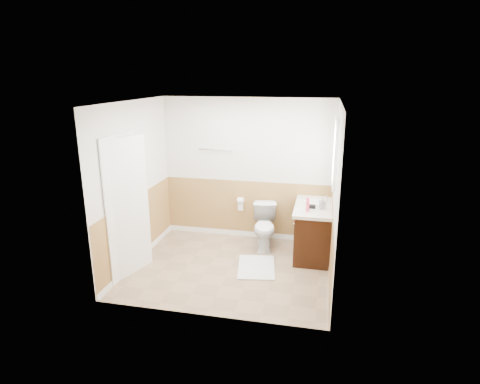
% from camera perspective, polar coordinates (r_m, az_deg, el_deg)
% --- Properties ---
extents(floor, '(3.00, 3.00, 0.00)m').
position_cam_1_polar(floor, '(6.26, -1.40, -10.74)').
color(floor, '#8C7051').
rests_on(floor, ground).
extents(ceiling, '(3.00, 3.00, 0.00)m').
position_cam_1_polar(ceiling, '(5.58, -1.58, 12.76)').
color(ceiling, white).
rests_on(ceiling, floor).
extents(wall_back, '(3.00, 0.00, 3.00)m').
position_cam_1_polar(wall_back, '(7.02, 1.00, 3.19)').
color(wall_back, silver).
rests_on(wall_back, floor).
extents(wall_front, '(3.00, 0.00, 3.00)m').
position_cam_1_polar(wall_front, '(4.60, -5.29, -4.05)').
color(wall_front, silver).
rests_on(wall_front, floor).
extents(wall_left, '(0.00, 3.00, 3.00)m').
position_cam_1_polar(wall_left, '(6.31, -14.86, 1.11)').
color(wall_left, silver).
rests_on(wall_left, floor).
extents(wall_right, '(0.00, 3.00, 3.00)m').
position_cam_1_polar(wall_right, '(5.65, 13.48, -0.57)').
color(wall_right, silver).
rests_on(wall_right, floor).
extents(wainscot_back, '(3.00, 0.00, 3.00)m').
position_cam_1_polar(wainscot_back, '(7.22, 0.96, -2.63)').
color(wainscot_back, '#A07940').
rests_on(wainscot_back, floor).
extents(wainscot_front, '(3.00, 0.00, 3.00)m').
position_cam_1_polar(wainscot_front, '(4.93, -5.02, -12.21)').
color(wainscot_front, '#A07940').
rests_on(wainscot_front, floor).
extents(wainscot_left, '(0.00, 2.60, 2.60)m').
position_cam_1_polar(wainscot_left, '(6.53, -14.28, -5.26)').
color(wainscot_left, '#A07940').
rests_on(wainscot_left, floor).
extents(wainscot_right, '(0.00, 2.60, 2.60)m').
position_cam_1_polar(wainscot_right, '(5.90, 12.88, -7.54)').
color(wainscot_right, '#A07940').
rests_on(wainscot_right, floor).
extents(toilet, '(0.52, 0.77, 0.73)m').
position_cam_1_polar(toilet, '(6.84, 3.55, -5.00)').
color(toilet, white).
rests_on(toilet, floor).
extents(bath_mat, '(0.67, 0.88, 0.02)m').
position_cam_1_polar(bath_mat, '(6.25, 2.35, -10.67)').
color(bath_mat, silver).
rests_on(bath_mat, floor).
extents(vanity_cabinet, '(0.55, 1.10, 0.80)m').
position_cam_1_polar(vanity_cabinet, '(6.63, 10.42, -5.60)').
color(vanity_cabinet, black).
rests_on(vanity_cabinet, floor).
extents(vanity_knob_left, '(0.03, 0.03, 0.03)m').
position_cam_1_polar(vanity_knob_left, '(6.50, 7.80, -4.53)').
color(vanity_knob_left, silver).
rests_on(vanity_knob_left, vanity_cabinet).
extents(vanity_knob_right, '(0.03, 0.03, 0.03)m').
position_cam_1_polar(vanity_knob_right, '(6.69, 7.94, -3.93)').
color(vanity_knob_right, silver).
rests_on(vanity_knob_right, vanity_cabinet).
extents(countertop, '(0.60, 1.15, 0.05)m').
position_cam_1_polar(countertop, '(6.49, 10.52, -2.11)').
color(countertop, beige).
rests_on(countertop, vanity_cabinet).
extents(sink_basin, '(0.36, 0.36, 0.02)m').
position_cam_1_polar(sink_basin, '(6.62, 10.67, -1.42)').
color(sink_basin, white).
rests_on(sink_basin, countertop).
extents(faucet, '(0.02, 0.02, 0.14)m').
position_cam_1_polar(faucet, '(6.60, 12.25, -1.02)').
color(faucet, white).
rests_on(faucet, countertop).
extents(lotion_bottle, '(0.05, 0.05, 0.22)m').
position_cam_1_polar(lotion_bottle, '(6.14, 9.64, -1.82)').
color(lotion_bottle, '#EA3C61').
rests_on(lotion_bottle, countertop).
extents(soap_dispenser, '(0.11, 0.11, 0.19)m').
position_cam_1_polar(soap_dispenser, '(6.32, 11.71, -1.54)').
color(soap_dispenser, gray).
rests_on(soap_dispenser, countertop).
extents(hair_dryer_body, '(0.14, 0.07, 0.07)m').
position_cam_1_polar(hair_dryer_body, '(6.31, 10.13, -2.03)').
color(hair_dryer_body, black).
rests_on(hair_dryer_body, countertop).
extents(hair_dryer_handle, '(0.03, 0.03, 0.07)m').
position_cam_1_polar(hair_dryer_handle, '(6.35, 9.86, -2.21)').
color(hair_dryer_handle, black).
rests_on(hair_dryer_handle, countertop).
extents(mirror_panel, '(0.02, 0.35, 0.90)m').
position_cam_1_polar(mirror_panel, '(6.64, 13.31, 4.63)').
color(mirror_panel, silver).
rests_on(mirror_panel, wall_right).
extents(window_frame, '(0.04, 0.80, 1.00)m').
position_cam_1_polar(window_frame, '(6.10, 13.43, 5.53)').
color(window_frame, white).
rests_on(window_frame, wall_right).
extents(window_glass, '(0.01, 0.70, 0.90)m').
position_cam_1_polar(window_glass, '(6.10, 13.58, 5.52)').
color(window_glass, white).
rests_on(window_glass, wall_right).
extents(door, '(0.29, 0.78, 2.04)m').
position_cam_1_polar(door, '(5.95, -15.76, -2.21)').
color(door, white).
rests_on(door, wall_left).
extents(door_frame, '(0.02, 0.92, 2.10)m').
position_cam_1_polar(door_frame, '(5.98, -16.41, -2.06)').
color(door_frame, white).
rests_on(door_frame, wall_left).
extents(door_knob, '(0.06, 0.06, 0.06)m').
position_cam_1_polar(door_knob, '(6.22, -13.83, -1.92)').
color(door_knob, silver).
rests_on(door_knob, door).
extents(towel_bar, '(0.62, 0.02, 0.02)m').
position_cam_1_polar(towel_bar, '(7.03, -3.49, 6.09)').
color(towel_bar, silver).
rests_on(towel_bar, wall_back).
extents(tp_holder_bar, '(0.14, 0.02, 0.02)m').
position_cam_1_polar(tp_holder_bar, '(7.12, 0.08, -1.21)').
color(tp_holder_bar, silver).
rests_on(tp_holder_bar, wall_back).
extents(tp_roll, '(0.10, 0.11, 0.11)m').
position_cam_1_polar(tp_roll, '(7.12, 0.08, -1.21)').
color(tp_roll, white).
rests_on(tp_roll, tp_holder_bar).
extents(tp_sheet, '(0.10, 0.01, 0.16)m').
position_cam_1_polar(tp_sheet, '(7.16, 0.08, -2.05)').
color(tp_sheet, white).
rests_on(tp_sheet, tp_roll).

